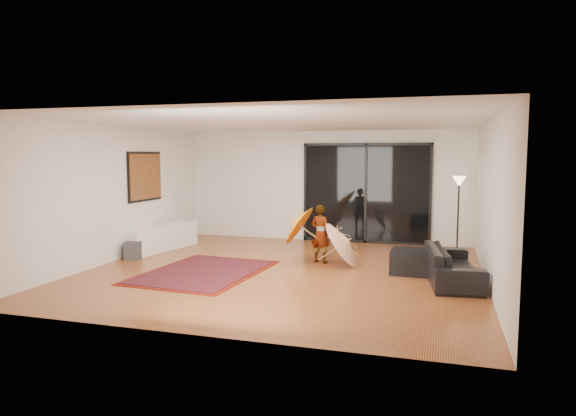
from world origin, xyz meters
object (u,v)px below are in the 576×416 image
at_px(sofa, 452,265).
at_px(ottoman, 412,262).
at_px(media_console, 161,238).
at_px(child, 320,234).

xyz_separation_m(sofa, ottoman, (-0.68, 0.46, -0.08)).
relative_size(media_console, sofa, 1.00).
bearing_deg(ottoman, child, 167.41).
relative_size(ottoman, child, 0.63).
xyz_separation_m(ottoman, child, (-1.79, 0.40, 0.37)).
bearing_deg(media_console, ottoman, 3.56).
xyz_separation_m(media_console, sofa, (6.20, -1.16, 0.01)).
bearing_deg(media_console, sofa, 0.16).
bearing_deg(sofa, child, 63.61).
bearing_deg(sofa, ottoman, 48.68).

